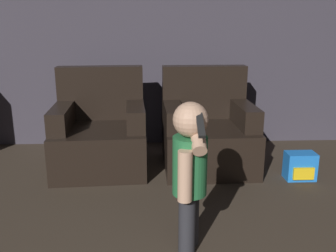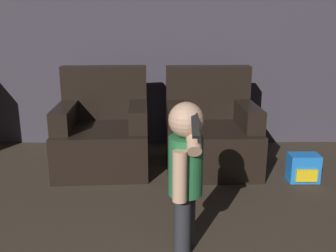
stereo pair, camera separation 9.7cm
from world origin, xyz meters
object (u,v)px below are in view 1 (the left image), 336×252
Objects in this scene: armchair_right at (207,133)px; person_toddler at (190,166)px; toy_backpack at (300,166)px; armchair_left at (100,134)px.

armchair_right reaches higher than person_toddler.
armchair_right is 1.45m from person_toddler.
toy_backpack is at bearing 150.95° from person_toddler.
toy_backpack is (1.07, 1.01, -0.42)m from person_toddler.
person_toddler is (-0.31, -1.40, 0.22)m from armchair_right.
armchair_left is at bearing 167.68° from toy_backpack.
person_toddler is (0.70, -1.40, 0.22)m from armchair_left.
armchair_left is 1.82m from toy_backpack.
person_toddler is at bearing -136.78° from toy_backpack.
armchair_left is at bearing -135.71° from person_toddler.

